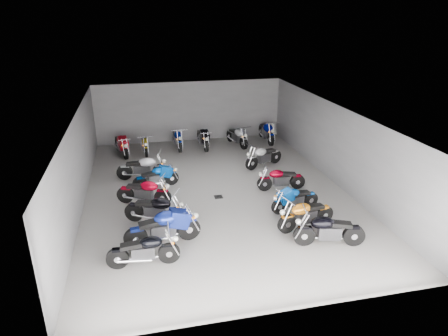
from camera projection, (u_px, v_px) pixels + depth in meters
The scene contains 23 objects.
ground at pixel (216, 192), 15.83m from camera, with size 14.00×14.00×0.00m, color gray.
wall_back at pixel (190, 111), 21.59m from camera, with size 10.00×0.10×3.20m, color slate.
wall_left at pixel (78, 164), 14.23m from camera, with size 0.10×14.00×3.20m, color slate.
wall_right at pixel (336, 145), 16.25m from camera, with size 0.10×14.00×3.20m, color slate.
ceiling at pixel (215, 112), 14.64m from camera, with size 10.00×14.00×0.04m, color black.
drain_grate at pixel (218, 197), 15.37m from camera, with size 0.32×0.32×0.01m, color black.
motorcycle_left_a at pixel (144, 250), 11.08m from camera, with size 2.05×0.41×0.90m.
motorcycle_left_b at pixel (164, 228), 12.08m from camera, with size 2.36×0.57×1.04m.
motorcycle_left_c at pixel (155, 209), 13.30m from camera, with size 2.00×1.03×0.94m.
motorcycle_left_d at pixel (144, 192), 14.65m from camera, with size 1.98×0.88×0.91m.
motorcycle_left_e at pixel (156, 177), 16.04m from camera, with size 1.88×0.60×0.84m.
motorcycle_left_f at pixel (143, 168), 16.81m from camera, with size 2.15×0.55×0.95m.
motorcycle_right_a at pixel (329, 230), 12.04m from camera, with size 2.15×0.65×0.96m.
motorcycle_right_b at pixel (306, 214), 12.99m from camera, with size 2.10×0.62×0.93m.
motorcycle_right_c at pixel (295, 199), 14.18m from camera, with size 1.88×0.53×0.83m.
motorcycle_right_d at pixel (281, 179), 15.84m from camera, with size 1.96×0.41×0.86m.
motorcycle_right_f at pixel (263, 156), 18.21m from camera, with size 1.96×0.97×0.92m.
motorcycle_back_a at pixel (121, 145), 19.68m from camera, with size 0.71×2.17×0.97m.
motorcycle_back_b at pixel (145, 144), 19.94m from camera, with size 0.38×1.91×0.84m.
motorcycle_back_c at pixel (178, 139), 20.66m from camera, with size 0.44×2.15×0.95m.
motorcycle_back_d at pixel (203, 138), 20.74m from camera, with size 0.45×2.21×0.97m.
motorcycle_back_e at pixel (237, 136), 21.06m from camera, with size 0.67×2.09×0.93m.
motorcycle_back_f at pixel (267, 132), 21.70m from camera, with size 0.45×2.32×1.02m.
Camera 1 is at (-2.81, -14.10, 6.70)m, focal length 32.00 mm.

